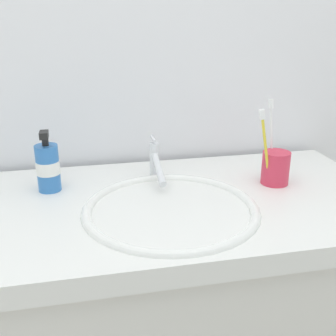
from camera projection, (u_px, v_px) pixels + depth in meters
tiled_wall_back at (132, 46)px, 1.15m from camera, size 2.36×0.04×2.40m
sink_basin at (171, 222)px, 0.94m from camera, size 0.40×0.40×0.10m
faucet at (156, 163)px, 1.08m from camera, size 0.02×0.16×0.11m
toothbrush_cup at (276, 168)px, 1.06m from camera, size 0.07×0.07×0.09m
toothbrush_white at (271, 134)px, 1.07m from camera, size 0.02×0.04×0.21m
toothbrush_yellow at (265, 143)px, 1.02m from camera, size 0.05×0.01×0.20m
soap_dispenser at (48, 167)px, 1.01m from camera, size 0.06×0.06×0.16m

